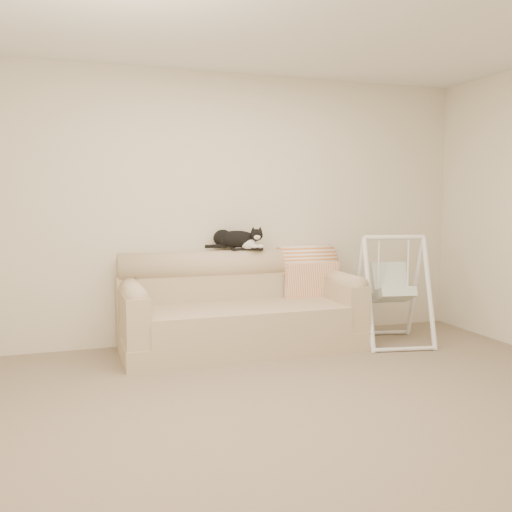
% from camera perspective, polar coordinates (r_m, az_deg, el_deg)
% --- Properties ---
extents(ground_plane, '(5.00, 5.00, 0.00)m').
position_cam_1_polar(ground_plane, '(3.99, 5.36, -14.75)').
color(ground_plane, '#7A6A56').
rests_on(ground_plane, ground).
extents(room_shell, '(5.04, 4.04, 2.60)m').
position_cam_1_polar(room_shell, '(3.74, 5.58, 7.73)').
color(room_shell, beige).
rests_on(room_shell, ground).
extents(sofa, '(2.20, 0.93, 0.90)m').
position_cam_1_polar(sofa, '(5.36, -1.67, -5.49)').
color(sofa, tan).
rests_on(sofa, ground).
extents(remote_a, '(0.19, 0.09, 0.03)m').
position_cam_1_polar(remote_a, '(5.53, -1.61, 0.73)').
color(remote_a, black).
rests_on(remote_a, sofa).
extents(remote_b, '(0.17, 0.11, 0.02)m').
position_cam_1_polar(remote_b, '(5.56, -0.13, 0.73)').
color(remote_b, black).
rests_on(remote_b, sofa).
extents(tuxedo_cat, '(0.56, 0.36, 0.22)m').
position_cam_1_polar(tuxedo_cat, '(5.53, -1.95, 1.71)').
color(tuxedo_cat, black).
rests_on(tuxedo_cat, sofa).
extents(throw_blanket, '(0.56, 0.38, 0.58)m').
position_cam_1_polar(throw_blanket, '(5.78, 5.06, -0.92)').
color(throw_blanket, orange).
rests_on(throw_blanket, sofa).
extents(baby_swing, '(0.75, 0.79, 1.06)m').
position_cam_1_polar(baby_swing, '(5.65, 13.50, -3.25)').
color(baby_swing, white).
rests_on(baby_swing, ground).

